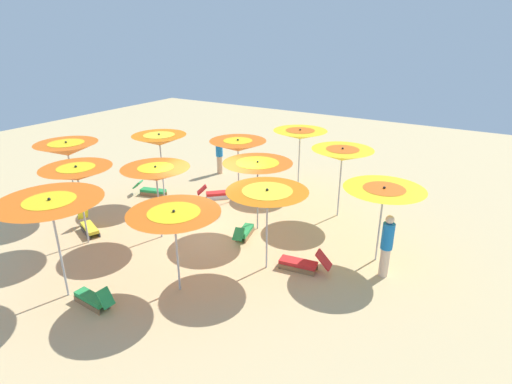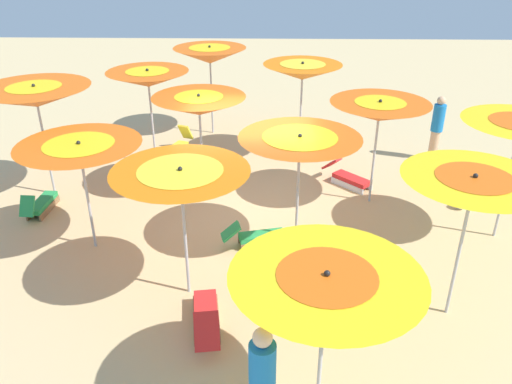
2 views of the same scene
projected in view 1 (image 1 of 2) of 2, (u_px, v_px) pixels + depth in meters
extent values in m
cube|color=#D1B57F|center=(213.00, 233.00, 12.88)|extent=(39.01, 39.01, 0.04)
cylinder|color=#B2B2B7|center=(60.00, 254.00, 9.42)|extent=(0.05, 0.05, 2.26)
cone|color=orange|center=(51.00, 209.00, 9.00)|extent=(2.30, 2.30, 0.43)
cone|color=yellow|center=(50.00, 205.00, 8.96)|extent=(1.11, 1.11, 0.21)
sphere|color=black|center=(49.00, 199.00, 8.91)|extent=(0.07, 0.07, 0.07)
cylinder|color=#B2B2B7|center=(177.00, 255.00, 9.71)|extent=(0.05, 0.05, 1.91)
cone|color=orange|center=(174.00, 219.00, 9.35)|extent=(2.16, 2.16, 0.33)
cone|color=yellow|center=(174.00, 216.00, 9.32)|extent=(1.21, 1.21, 0.18)
sphere|color=black|center=(174.00, 211.00, 9.28)|extent=(0.07, 0.07, 0.07)
cylinder|color=#B2B2B7|center=(267.00, 233.00, 10.60)|extent=(0.05, 0.05, 2.04)
cone|color=orange|center=(267.00, 197.00, 10.22)|extent=(2.08, 2.08, 0.34)
cone|color=yellow|center=(267.00, 194.00, 10.19)|extent=(1.28, 1.28, 0.21)
sphere|color=black|center=(267.00, 190.00, 10.15)|extent=(0.07, 0.07, 0.07)
cylinder|color=#B2B2B7|center=(379.00, 228.00, 10.98)|extent=(0.05, 0.05, 1.94)
cone|color=yellow|center=(383.00, 195.00, 10.62)|extent=(2.12, 2.12, 0.35)
cone|color=orange|center=(384.00, 192.00, 10.59)|extent=(1.09, 1.09, 0.18)
sphere|color=black|center=(384.00, 188.00, 10.54)|extent=(0.07, 0.07, 0.07)
cylinder|color=#B2B2B7|center=(83.00, 209.00, 11.86)|extent=(0.05, 0.05, 2.17)
cone|color=orange|center=(77.00, 174.00, 11.45)|extent=(1.97, 1.97, 0.38)
cone|color=yellow|center=(76.00, 171.00, 11.42)|extent=(1.03, 1.03, 0.20)
sphere|color=black|center=(76.00, 167.00, 11.37)|extent=(0.07, 0.07, 0.07)
cylinder|color=#B2B2B7|center=(159.00, 206.00, 12.22)|extent=(0.05, 0.05, 2.04)
cone|color=orange|center=(156.00, 174.00, 11.84)|extent=(1.99, 1.99, 0.40)
cone|color=yellow|center=(156.00, 171.00, 11.80)|extent=(1.03, 1.03, 0.21)
sphere|color=black|center=(155.00, 167.00, 11.75)|extent=(0.07, 0.07, 0.07)
cylinder|color=#B2B2B7|center=(258.00, 199.00, 12.73)|extent=(0.05, 0.05, 2.03)
cone|color=orange|center=(258.00, 168.00, 12.35)|extent=(2.13, 2.13, 0.36)
cone|color=yellow|center=(258.00, 166.00, 12.32)|extent=(1.29, 1.29, 0.22)
sphere|color=black|center=(258.00, 162.00, 12.27)|extent=(0.07, 0.07, 0.07)
cylinder|color=#B2B2B7|center=(340.00, 186.00, 13.64)|extent=(0.05, 0.05, 2.15)
cone|color=yellow|center=(342.00, 155.00, 13.23)|extent=(2.01, 2.01, 0.39)
cone|color=orange|center=(342.00, 152.00, 13.20)|extent=(1.07, 1.07, 0.21)
sphere|color=black|center=(343.00, 148.00, 13.15)|extent=(0.07, 0.07, 0.07)
cylinder|color=#B2B2B7|center=(73.00, 181.00, 13.90)|extent=(0.05, 0.05, 2.25)
cone|color=orange|center=(67.00, 149.00, 13.48)|extent=(2.01, 2.01, 0.43)
cone|color=yellow|center=(67.00, 147.00, 13.45)|extent=(1.15, 1.15, 0.25)
sphere|color=black|center=(66.00, 142.00, 13.39)|extent=(0.07, 0.07, 0.07)
cylinder|color=#B2B2B7|center=(162.00, 170.00, 14.97)|extent=(0.05, 0.05, 2.26)
cone|color=orange|center=(159.00, 140.00, 14.55)|extent=(1.93, 1.93, 0.38)
cone|color=yellow|center=(159.00, 138.00, 14.52)|extent=(1.11, 1.11, 0.22)
sphere|color=black|center=(159.00, 134.00, 14.47)|extent=(0.07, 0.07, 0.07)
cylinder|color=#B2B2B7|center=(238.00, 173.00, 14.98)|extent=(0.05, 0.05, 2.06)
cone|color=orange|center=(238.00, 146.00, 14.60)|extent=(2.04, 2.04, 0.39)
cone|color=yellow|center=(238.00, 143.00, 14.56)|extent=(1.04, 1.04, 0.20)
sphere|color=black|center=(238.00, 140.00, 14.52)|extent=(0.07, 0.07, 0.07)
cylinder|color=#B2B2B7|center=(299.00, 162.00, 16.03)|extent=(0.05, 0.05, 2.18)
cone|color=yellow|center=(300.00, 135.00, 15.63)|extent=(2.07, 2.07, 0.34)
cone|color=orange|center=(300.00, 133.00, 15.59)|extent=(1.11, 1.11, 0.18)
sphere|color=black|center=(300.00, 130.00, 15.55)|extent=(0.07, 0.07, 0.07)
cube|color=silver|center=(218.00, 194.00, 15.60)|extent=(0.68, 0.66, 0.14)
cube|color=silver|center=(219.00, 198.00, 15.30)|extent=(0.68, 0.66, 0.14)
cube|color=red|center=(219.00, 193.00, 15.41)|extent=(0.89, 0.87, 0.10)
cube|color=red|center=(202.00, 190.00, 15.21)|extent=(0.49, 0.49, 0.32)
cube|color=olive|center=(296.00, 270.00, 10.73)|extent=(0.99, 0.18, 0.14)
cube|color=olive|center=(300.00, 263.00, 11.03)|extent=(0.99, 0.18, 0.14)
cube|color=red|center=(298.00, 263.00, 10.84)|extent=(1.03, 0.49, 0.10)
cube|color=red|center=(324.00, 260.00, 10.49)|extent=(0.45, 0.41, 0.43)
cube|color=#333338|center=(95.00, 230.00, 12.87)|extent=(0.90, 0.39, 0.14)
cube|color=#333338|center=(85.00, 232.00, 12.70)|extent=(0.90, 0.39, 0.14)
cube|color=yellow|center=(90.00, 228.00, 12.74)|extent=(1.00, 0.64, 0.10)
cube|color=yellow|center=(83.00, 213.00, 13.09)|extent=(0.39, 0.39, 0.46)
cube|color=olive|center=(87.00, 305.00, 9.37)|extent=(0.94, 0.08, 0.14)
cube|color=olive|center=(97.00, 299.00, 9.58)|extent=(0.94, 0.08, 0.14)
cube|color=green|center=(91.00, 298.00, 9.43)|extent=(0.95, 0.33, 0.10)
cube|color=green|center=(106.00, 298.00, 9.04)|extent=(0.29, 0.29, 0.40)
cube|color=olive|center=(155.00, 192.00, 15.84)|extent=(0.94, 0.31, 0.14)
cube|color=olive|center=(151.00, 195.00, 15.56)|extent=(0.94, 0.31, 0.14)
cube|color=green|center=(153.00, 191.00, 15.66)|extent=(1.02, 0.57, 0.10)
cube|color=green|center=(138.00, 184.00, 15.74)|extent=(0.41, 0.39, 0.32)
cube|color=olive|center=(241.00, 233.00, 12.64)|extent=(0.25, 0.85, 0.14)
cube|color=olive|center=(250.00, 235.00, 12.56)|extent=(0.25, 0.85, 0.14)
cube|color=green|center=(245.00, 231.00, 12.56)|extent=(0.49, 0.91, 0.10)
cube|color=green|center=(238.00, 234.00, 11.96)|extent=(0.37, 0.42, 0.29)
cylinder|color=#D8A87F|center=(220.00, 165.00, 17.98)|extent=(0.24, 0.24, 0.79)
cylinder|color=#1972BF|center=(219.00, 148.00, 17.70)|extent=(0.30, 0.30, 0.69)
sphere|color=#D8A87F|center=(219.00, 138.00, 17.54)|extent=(0.21, 0.21, 0.21)
cylinder|color=beige|center=(384.00, 262.00, 10.48)|extent=(0.24, 0.24, 0.80)
cylinder|color=#1972BF|center=(388.00, 236.00, 10.20)|extent=(0.30, 0.30, 0.70)
sphere|color=beige|center=(390.00, 220.00, 10.03)|extent=(0.22, 0.22, 0.22)
sphere|color=white|center=(271.00, 182.00, 16.67)|extent=(0.24, 0.24, 0.24)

